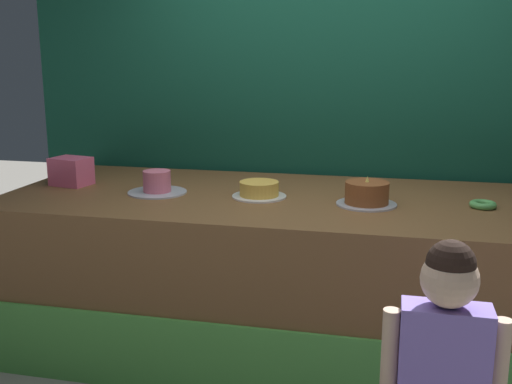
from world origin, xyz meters
name	(u,v)px	position (x,y,z in m)	size (l,w,h in m)	color
stage_platform	(311,275)	(0.00, 0.66, 0.46)	(3.56, 1.34, 0.92)	brown
curtain_backdrop	(330,106)	(0.00, 1.42, 1.37)	(4.21, 0.08, 2.75)	#144C38
child_figure	(444,349)	(0.64, -0.64, 0.72)	(0.43, 0.20, 1.11)	#3F4C8C
pink_box	(71,171)	(-1.51, 0.67, 1.01)	(0.22, 0.17, 0.17)	#F8648D
donut	(483,205)	(0.91, 0.63, 0.94)	(0.14, 0.14, 0.04)	#59B259
cake_far_left	(157,184)	(-0.91, 0.57, 0.97)	(0.34, 0.34, 0.13)	silver
cake_center_left	(259,190)	(-0.30, 0.61, 0.96)	(0.31, 0.31, 0.09)	white
cake_center_right	(367,194)	(0.30, 0.56, 0.98)	(0.32, 0.32, 0.16)	silver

